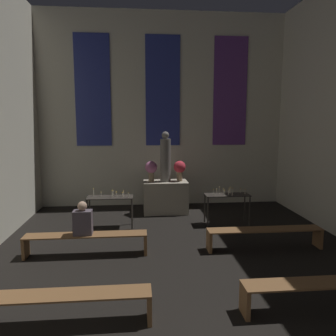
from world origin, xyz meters
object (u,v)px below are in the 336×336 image
candle_rack_right (227,198)px  pew_back_left (86,239)px  flower_vase_left (151,169)px  pew_second_right (327,289)px  altar (165,197)px  flower_vase_right (180,168)px  candle_rack_left (110,201)px  pew_back_right (265,234)px  person_seated (83,220)px  pew_second_left (59,302)px  statue (165,158)px

candle_rack_right → pew_back_left: bearing=-152.6°
flower_vase_left → pew_second_right: size_ratio=0.25×
altar → pew_back_left: (-1.82, -2.94, -0.13)m
flower_vase_left → candle_rack_right: flower_vase_left is taller
flower_vase_left → flower_vase_right: bearing=0.0°
candle_rack_left → pew_back_right: bearing=-27.4°
flower_vase_left → person_seated: bearing=-116.5°
flower_vase_left → pew_back_right: size_ratio=0.25×
pew_second_left → pew_back_left: size_ratio=1.00×
statue → pew_back_left: bearing=-121.8°
candle_rack_left → pew_back_left: (-0.34, -1.71, -0.34)m
statue → pew_back_right: bearing=-58.2°
pew_second_right → pew_back_right: bearing=90.0°
statue → pew_back_right: statue is taller
pew_back_right → candle_rack_left: bearing=152.6°
statue → pew_back_left: 3.68m
statue → flower_vase_right: (0.41, 0.00, -0.29)m
statue → flower_vase_right: bearing=0.0°
flower_vase_left → pew_back_left: 3.40m
statue → flower_vase_left: 0.50m
candle_rack_left → pew_second_right: size_ratio=0.47×
pew_second_right → pew_back_right: 2.27m
candle_rack_right → person_seated: 3.78m
pew_second_left → pew_back_right: 4.30m
flower_vase_left → pew_second_right: bearing=-66.8°
altar → pew_second_right: size_ratio=0.53×
flower_vase_right → person_seated: flower_vase_right is taller
pew_back_left → pew_back_right: bearing=0.0°
candle_rack_right → pew_back_right: bearing=-78.9°
altar → statue: bearing=0.0°
candle_rack_left → statue: bearing=39.5°
altar → pew_second_left: size_ratio=0.53×
flower_vase_right → candle_rack_right: flower_vase_right is taller
statue → pew_second_left: (-1.82, -5.21, -1.26)m
statue → pew_back_right: 3.68m
candle_rack_left → pew_back_right: candle_rack_left is taller
flower_vase_right → pew_back_left: size_ratio=0.25×
flower_vase_left → flower_vase_right: same height
candle_rack_right → pew_back_left: candle_rack_right is taller
statue → candle_rack_right: statue is taller
person_seated → altar: bearing=57.4°
statue → candle_rack_left: size_ratio=1.26×
flower_vase_left → pew_back_right: (2.24, -2.94, -0.97)m
statue → pew_back_left: statue is taller
person_seated → pew_second_left: bearing=-88.7°
candle_rack_left → flower_vase_right: bearing=32.9°
flower_vase_left → candle_rack_right: bearing=-32.8°
candle_rack_right → person_seated: size_ratio=1.70×
pew_second_right → person_seated: person_seated is taller
flower_vase_right → pew_second_right: flower_vase_right is taller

